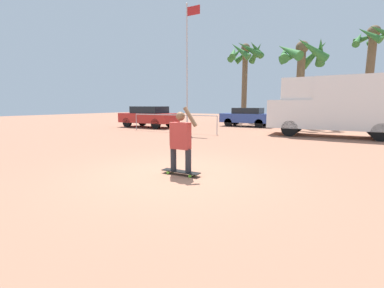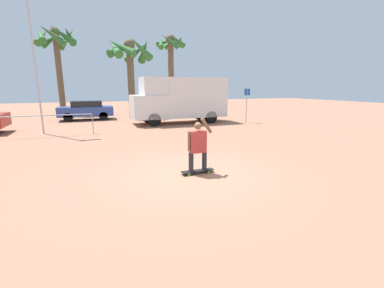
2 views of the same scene
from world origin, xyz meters
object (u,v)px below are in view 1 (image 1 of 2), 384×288
(parked_car_blue, at_px, (247,117))
(palm_tree_far_left, at_px, (245,59))
(camper_van, at_px, (337,105))
(palm_tree_near_van, at_px, (372,52))
(skateboard, at_px, (181,172))
(parked_car_red, at_px, (149,116))
(palm_tree_center_background, at_px, (302,59))
(person_skateboarder, at_px, (181,138))
(flagpole, at_px, (188,62))

(parked_car_blue, distance_m, palm_tree_far_left, 7.61)
(camper_van, xyz_separation_m, palm_tree_near_van, (1.89, 8.21, 3.82))
(skateboard, xyz_separation_m, parked_car_red, (-9.12, 10.06, 0.76))
(skateboard, bearing_deg, palm_tree_center_background, 87.85)
(skateboard, bearing_deg, palm_tree_far_left, 104.37)
(skateboard, height_order, person_skateboarder, person_skateboarder)
(skateboard, relative_size, flagpole, 0.13)
(palm_tree_far_left, height_order, flagpole, flagpole)
(skateboard, height_order, palm_tree_near_van, palm_tree_near_van)
(person_skateboarder, distance_m, camper_van, 10.78)
(camper_van, relative_size, parked_car_red, 1.48)
(skateboard, distance_m, palm_tree_near_van, 19.91)
(parked_car_red, distance_m, palm_tree_center_background, 11.80)
(parked_car_red, distance_m, flagpole, 5.41)
(parked_car_red, bearing_deg, palm_tree_near_van, 30.97)
(parked_car_red, bearing_deg, palm_tree_center_background, 28.88)
(skateboard, bearing_deg, parked_car_blue, 101.82)
(palm_tree_center_background, bearing_deg, parked_car_blue, -165.78)
(parked_car_blue, bearing_deg, person_skateboarder, -78.19)
(parked_car_red, distance_m, palm_tree_near_van, 17.08)
(skateboard, distance_m, parked_car_red, 13.60)
(person_skateboarder, xyz_separation_m, palm_tree_center_background, (0.58, 15.41, 4.02))
(skateboard, xyz_separation_m, palm_tree_far_left, (-5.02, 19.62, 5.95))
(camper_van, distance_m, palm_tree_near_van, 9.25)
(palm_tree_center_background, distance_m, palm_tree_far_left, 7.10)
(skateboard, bearing_deg, flagpole, 119.61)
(skateboard, distance_m, palm_tree_far_left, 21.11)
(person_skateboarder, bearing_deg, palm_tree_far_left, 104.36)
(person_skateboarder, relative_size, palm_tree_near_van, 0.21)
(palm_tree_far_left, bearing_deg, palm_tree_near_van, -6.32)
(camper_van, xyz_separation_m, parked_car_blue, (-6.11, 4.19, -0.90))
(skateboard, height_order, camper_van, camper_van)
(parked_car_blue, height_order, palm_tree_center_background, palm_tree_center_background)
(parked_car_blue, height_order, parked_car_red, parked_car_red)
(parked_car_blue, xyz_separation_m, palm_tree_far_left, (-1.99, 5.13, 5.26))
(person_skateboarder, xyz_separation_m, parked_car_red, (-9.12, 10.06, -0.04))
(skateboard, relative_size, palm_tree_far_left, 0.13)
(palm_tree_near_van, bearing_deg, parked_car_red, -149.03)
(palm_tree_near_van, distance_m, palm_tree_far_left, 10.06)
(skateboard, xyz_separation_m, person_skateboarder, (-0.00, -0.00, 0.80))
(flagpole, bearing_deg, palm_tree_center_background, 48.82)
(palm_tree_near_van, height_order, palm_tree_center_background, palm_tree_near_van)
(palm_tree_center_background, bearing_deg, person_skateboarder, -92.15)
(palm_tree_near_van, relative_size, palm_tree_far_left, 0.97)
(camper_van, bearing_deg, parked_car_red, -178.86)
(palm_tree_far_left, bearing_deg, flagpole, -90.30)
(camper_van, bearing_deg, skateboard, -106.63)
(palm_tree_near_van, bearing_deg, person_skateboarder, -105.02)
(palm_tree_far_left, bearing_deg, parked_car_blue, -68.76)
(skateboard, relative_size, parked_car_red, 0.23)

